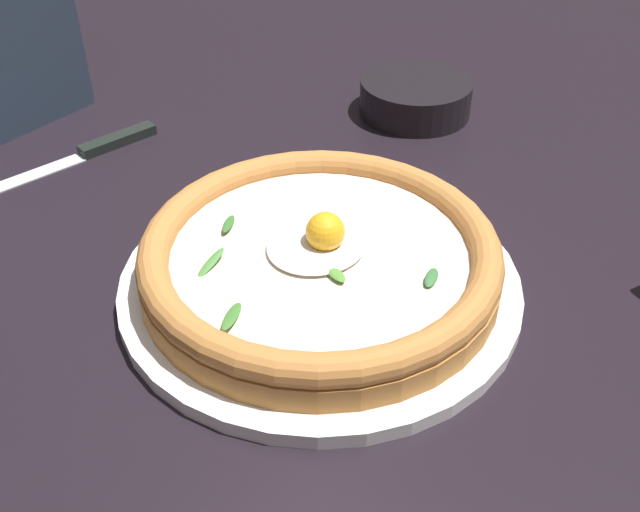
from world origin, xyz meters
name	(u,v)px	position (x,y,z in m)	size (l,w,h in m)	color
ground_plane	(290,298)	(0.00, 0.00, -0.01)	(2.40, 2.40, 0.03)	black
pizza_plate	(320,283)	(0.01, -0.02, 0.01)	(0.31, 0.31, 0.01)	white
pizza	(320,257)	(0.01, -0.02, 0.03)	(0.27, 0.27, 0.05)	#BC7836
side_bowl	(415,97)	(0.29, 0.12, 0.02)	(0.12, 0.12, 0.04)	black
table_knife	(90,151)	(-0.01, 0.28, 0.00)	(0.21, 0.03, 0.01)	silver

